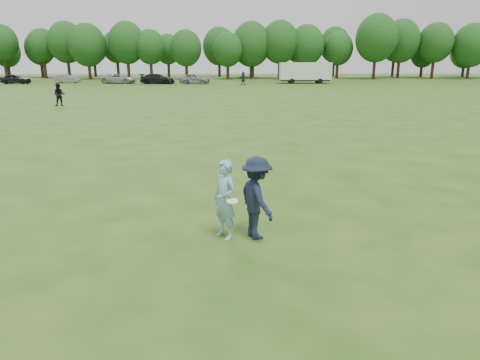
{
  "coord_description": "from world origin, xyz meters",
  "views": [
    {
      "loc": [
        -0.58,
        -9.51,
        4.05
      ],
      "look_at": [
        -0.43,
        0.71,
        1.1
      ],
      "focal_mm": 32.0,
      "sensor_mm": 36.0,
      "label": 1
    }
  ],
  "objects": [
    {
      "name": "disc_in_play",
      "position": [
        -0.62,
        -0.58,
        0.99
      ],
      "size": [
        0.33,
        0.33,
        0.07
      ],
      "color": "white",
      "rests_on": "ground"
    },
    {
      "name": "thrower",
      "position": [
        -0.79,
        -0.29,
        0.92
      ],
      "size": [
        0.77,
        0.8,
        1.84
      ],
      "primitive_type": "imported",
      "rotation": [
        0.0,
        0.0,
        -0.88
      ],
      "color": "#7FAFC4",
      "rests_on": "ground"
    },
    {
      "name": "cargo_trailer",
      "position": [
        10.75,
        59.71,
        1.78
      ],
      "size": [
        9.0,
        2.75,
        3.2
      ],
      "color": "silver",
      "rests_on": "ground"
    },
    {
      "name": "car_a",
      "position": [
        -34.3,
        58.85,
        0.75
      ],
      "size": [
        4.48,
        2.01,
        1.49
      ],
      "primitive_type": "imported",
      "rotation": [
        0.0,
        0.0,
        1.51
      ],
      "color": "black",
      "rests_on": "ground"
    },
    {
      "name": "car_d",
      "position": [
        -12.36,
        58.58,
        0.77
      ],
      "size": [
        5.49,
        2.72,
        1.53
      ],
      "primitive_type": "imported",
      "rotation": [
        0.0,
        0.0,
        1.46
      ],
      "color": "black",
      "rests_on": "ground"
    },
    {
      "name": "treeline",
      "position": [
        2.81,
        76.9,
        6.26
      ],
      "size": [
        130.35,
        18.39,
        11.74
      ],
      "color": "#332114",
      "rests_on": "ground"
    },
    {
      "name": "player_far_d",
      "position": [
        0.9,
        55.92,
        0.96
      ],
      "size": [
        1.81,
        1.43,
        1.92
      ],
      "primitive_type": "imported",
      "rotation": [
        0.0,
        0.0,
        0.57
      ],
      "color": "#292929",
      "rests_on": "ground"
    },
    {
      "name": "car_c",
      "position": [
        -18.66,
        59.89,
        0.75
      ],
      "size": [
        5.66,
        3.15,
        1.5
      ],
      "primitive_type": "imported",
      "rotation": [
        0.0,
        0.0,
        1.44
      ],
      "color": "#A4A5A9",
      "rests_on": "ground"
    },
    {
      "name": "field_cone",
      "position": [
        24.06,
        48.99,
        0.15
      ],
      "size": [
        0.28,
        0.28,
        0.3
      ],
      "primitive_type": "cone",
      "color": "#FA450D",
      "rests_on": "ground"
    },
    {
      "name": "car_e",
      "position": [
        -6.56,
        58.51,
        0.79
      ],
      "size": [
        4.83,
        2.47,
        1.58
      ],
      "primitive_type": "imported",
      "rotation": [
        0.0,
        0.0,
        1.44
      ],
      "color": "gray",
      "rests_on": "ground"
    },
    {
      "name": "player_far_a",
      "position": [
        -15.35,
        27.5,
        0.95
      ],
      "size": [
        1.06,
        0.91,
        1.9
      ],
      "primitive_type": "imported",
      "rotation": [
        0.0,
        0.0,
        0.22
      ],
      "color": "black",
      "rests_on": "ground"
    },
    {
      "name": "defender",
      "position": [
        -0.06,
        -0.29,
        0.96
      ],
      "size": [
        1.16,
        1.43,
        1.93
      ],
      "primitive_type": "imported",
      "rotation": [
        0.0,
        0.0,
        1.99
      ],
      "color": "#171F33",
      "rests_on": "ground"
    },
    {
      "name": "ground",
      "position": [
        0.0,
        0.0,
        0.0
      ],
      "size": [
        200.0,
        200.0,
        0.0
      ],
      "primitive_type": "plane",
      "color": "#264A14",
      "rests_on": "ground"
    },
    {
      "name": "car_b",
      "position": [
        -27.33,
        61.35,
        0.66
      ],
      "size": [
        4.12,
        1.77,
        1.32
      ],
      "primitive_type": "imported",
      "rotation": [
        0.0,
        0.0,
        1.48
      ],
      "color": "slate",
      "rests_on": "ground"
    }
  ]
}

